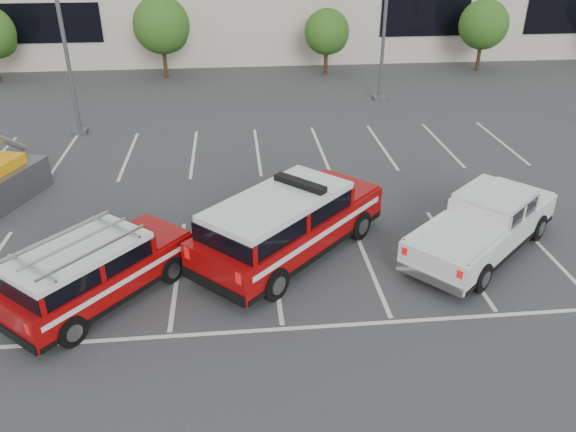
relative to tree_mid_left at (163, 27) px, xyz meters
name	(u,v)px	position (x,y,z in m)	size (l,w,h in m)	color
ground	(274,265)	(4.91, -22.05, -3.04)	(120.00, 120.00, 0.00)	#363638
stall_markings	(264,196)	(4.91, -17.55, -3.03)	(23.00, 15.00, 0.01)	silver
tree_mid_left	(163,27)	(0.00, 0.00, 0.00)	(3.37, 3.37, 4.85)	#3F2B19
tree_mid_right	(328,33)	(10.00, 0.00, -0.54)	(2.77, 2.77, 3.99)	#3F2B19
tree_right	(484,26)	(20.00, 0.00, -0.27)	(3.07, 3.07, 4.42)	#3F2B19
light_pole_left	(60,15)	(-3.09, -10.05, 2.14)	(0.90, 0.60, 10.24)	#59595E
fire_chief_suv	(288,228)	(5.38, -21.53, -2.14)	(6.03, 6.05, 2.20)	#8B0607
white_pickup	(483,230)	(11.06, -21.87, -2.33)	(5.68, 5.32, 1.78)	silver
ladder_suv	(96,275)	(0.31, -23.25, -2.27)	(4.67, 4.96, 1.93)	#8B0607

